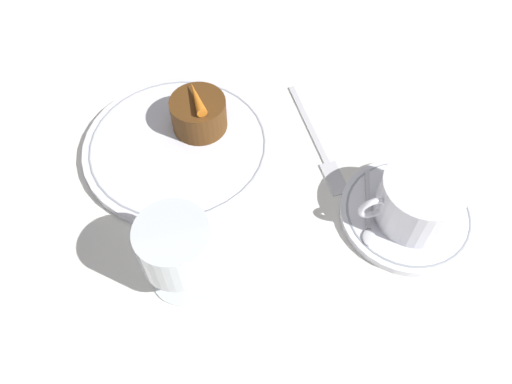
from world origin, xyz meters
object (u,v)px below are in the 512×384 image
at_px(dinner_plate, 178,146).
at_px(wine_glass, 176,248).
at_px(coffee_cup, 420,199).
at_px(fork, 321,148).
at_px(dessert_cake, 200,114).

bearing_deg(dinner_plate, wine_glass, 83.10).
relative_size(dinner_plate, wine_glass, 2.40).
distance_m(dinner_plate, coffee_cup, 0.31).
distance_m(coffee_cup, fork, 0.15).
xyz_separation_m(dinner_plate, wine_glass, (0.02, 0.18, 0.06)).
bearing_deg(coffee_cup, wine_glass, 2.31).
bearing_deg(dessert_cake, wine_glass, 74.43).
bearing_deg(fork, dinner_plate, -13.33).
distance_m(dinner_plate, fork, 0.19).
xyz_separation_m(coffee_cup, dessert_cake, (0.22, -0.19, -0.01)).
height_order(coffee_cup, dessert_cake, coffee_cup).
xyz_separation_m(dinner_plate, coffee_cup, (-0.25, 0.17, 0.03)).
bearing_deg(coffee_cup, dessert_cake, -41.43).
relative_size(dinner_plate, coffee_cup, 2.03).
distance_m(coffee_cup, wine_glass, 0.28).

